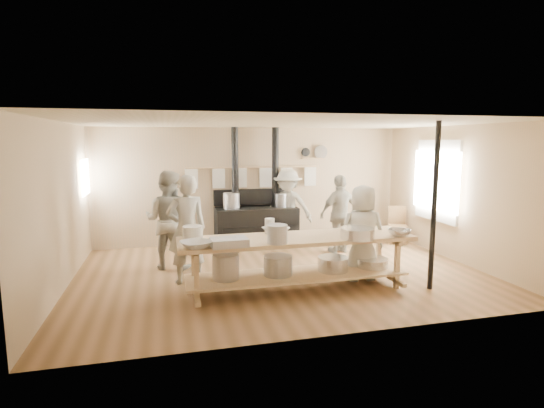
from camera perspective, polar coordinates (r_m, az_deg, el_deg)
name	(u,v)px	position (r m, az deg, el deg)	size (l,w,h in m)	color
ground	(281,273)	(7.56, 1.25, -9.25)	(7.00, 7.00, 0.00)	brown
room_shell	(282,181)	(7.24, 1.29, 3.10)	(7.00, 7.00, 7.00)	tan
window_right	(437,181)	(9.30, 21.34, 2.94)	(0.09, 1.50, 1.65)	beige
left_opening	(85,177)	(9.10, -23.82, 3.32)	(0.00, 0.90, 0.90)	white
stove	(256,222)	(9.43, -2.19, -2.44)	(1.90, 0.75, 2.60)	black
towel_rail	(253,174)	(9.57, -2.54, 4.03)	(3.00, 0.04, 0.47)	tan
back_wall_shelf	(314,154)	(9.98, 5.73, 6.70)	(0.63, 0.14, 0.32)	tan
prep_table	(296,258)	(6.58, 3.28, -7.22)	(3.60, 0.90, 0.85)	tan
support_post	(434,207)	(6.93, 20.97, -0.39)	(0.08, 0.08, 2.60)	black
cook_far_left	(187,229)	(6.99, -11.40, -3.37)	(0.65, 0.42, 1.77)	#A6A493
cook_left	(168,220)	(7.87, -13.78, -2.11)	(0.87, 0.67, 1.78)	#A6A493
cook_center	(362,233)	(7.16, 12.06, -3.84)	(0.78, 0.51, 1.59)	#A6A493
cook_right	(340,214)	(8.86, 9.16, -1.33)	(0.95, 0.40, 1.62)	#A6A493
cook_by_window	(288,207)	(9.38, 2.11, -0.47)	(1.09, 0.63, 1.69)	#A6A493
chair	(397,232)	(10.07, 16.51, -3.68)	(0.50, 0.50, 0.83)	brown
bowl_white_a	(196,245)	(5.90, -10.22, -5.39)	(0.40, 0.40, 0.10)	silver
bowl_steel_a	(276,231)	(6.69, 0.48, -3.68)	(0.27, 0.27, 0.08)	silver
bowl_white_b	(276,230)	(6.74, 0.52, -3.54)	(0.39, 0.39, 0.10)	silver
bowl_steel_b	(399,233)	(6.83, 16.77, -3.69)	(0.34, 0.34, 0.11)	silver
roasting_pan	(229,242)	(5.94, -5.78, -5.13)	(0.51, 0.34, 0.11)	#B2B2B7
mixing_bowl_large	(357,233)	(6.49, 11.41, -3.87)	(0.51, 0.51, 0.16)	silver
bucket_galv	(277,234)	(6.06, 0.72, -4.06)	(0.29, 0.29, 0.27)	gray
deep_bowl_enamel	(193,232)	(6.48, -10.60, -3.76)	(0.30, 0.30, 0.19)	silver
pitcher	(270,226)	(6.70, -0.32, -2.97)	(0.15, 0.15, 0.24)	silver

